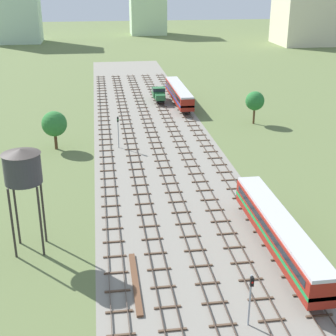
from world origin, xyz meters
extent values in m
plane|color=#5B6B3D|center=(0.00, 56.00, 0.00)|extent=(480.00, 480.00, 0.00)
cube|color=gray|center=(0.00, 56.00, 0.00)|extent=(20.99, 176.00, 0.01)
cube|color=#47382D|center=(-9.21, 57.00, 0.22)|extent=(0.07, 126.00, 0.15)
cube|color=#47382D|center=(-7.78, 57.00, 0.22)|extent=(0.07, 126.00, 0.15)
cube|color=brown|center=(-8.49, 10.50, 0.07)|extent=(2.40, 0.22, 0.14)
cube|color=brown|center=(-8.49, 13.50, 0.07)|extent=(2.40, 0.22, 0.14)
cube|color=brown|center=(-8.49, 16.50, 0.07)|extent=(2.40, 0.22, 0.14)
cube|color=brown|center=(-8.49, 19.50, 0.07)|extent=(2.40, 0.22, 0.14)
cube|color=brown|center=(-8.49, 22.50, 0.07)|extent=(2.40, 0.22, 0.14)
cube|color=brown|center=(-8.49, 25.50, 0.07)|extent=(2.40, 0.22, 0.14)
cube|color=brown|center=(-8.49, 28.50, 0.07)|extent=(2.40, 0.22, 0.14)
cube|color=brown|center=(-8.49, 31.50, 0.07)|extent=(2.40, 0.22, 0.14)
cube|color=brown|center=(-8.49, 34.50, 0.07)|extent=(2.40, 0.22, 0.14)
cube|color=brown|center=(-8.49, 37.50, 0.07)|extent=(2.40, 0.22, 0.14)
cube|color=brown|center=(-8.49, 40.50, 0.07)|extent=(2.40, 0.22, 0.14)
cube|color=brown|center=(-8.49, 43.50, 0.07)|extent=(2.40, 0.22, 0.14)
cube|color=brown|center=(-8.49, 46.50, 0.07)|extent=(2.40, 0.22, 0.14)
cube|color=brown|center=(-8.49, 49.50, 0.07)|extent=(2.40, 0.22, 0.14)
cube|color=brown|center=(-8.49, 52.50, 0.07)|extent=(2.40, 0.22, 0.14)
cube|color=brown|center=(-8.49, 55.50, 0.07)|extent=(2.40, 0.22, 0.14)
cube|color=brown|center=(-8.49, 58.50, 0.07)|extent=(2.40, 0.22, 0.14)
cube|color=brown|center=(-8.49, 61.50, 0.07)|extent=(2.40, 0.22, 0.14)
cube|color=brown|center=(-8.49, 64.50, 0.07)|extent=(2.40, 0.22, 0.14)
cube|color=brown|center=(-8.49, 67.50, 0.07)|extent=(2.40, 0.22, 0.14)
cube|color=brown|center=(-8.49, 70.50, 0.07)|extent=(2.40, 0.22, 0.14)
cube|color=brown|center=(-8.49, 73.50, 0.07)|extent=(2.40, 0.22, 0.14)
cube|color=brown|center=(-8.49, 76.50, 0.07)|extent=(2.40, 0.22, 0.14)
cube|color=brown|center=(-8.49, 79.50, 0.07)|extent=(2.40, 0.22, 0.14)
cube|color=brown|center=(-8.49, 82.50, 0.07)|extent=(2.40, 0.22, 0.14)
cube|color=brown|center=(-8.49, 85.50, 0.07)|extent=(2.40, 0.22, 0.14)
cube|color=brown|center=(-8.49, 88.50, 0.07)|extent=(2.40, 0.22, 0.14)
cube|color=brown|center=(-8.49, 91.50, 0.07)|extent=(2.40, 0.22, 0.14)
cube|color=brown|center=(-8.49, 94.50, 0.07)|extent=(2.40, 0.22, 0.14)
cube|color=brown|center=(-8.49, 97.50, 0.07)|extent=(2.40, 0.22, 0.14)
cube|color=brown|center=(-8.49, 100.50, 0.07)|extent=(2.40, 0.22, 0.14)
cube|color=brown|center=(-8.49, 103.50, 0.07)|extent=(2.40, 0.22, 0.14)
cube|color=brown|center=(-8.49, 106.50, 0.07)|extent=(2.40, 0.22, 0.14)
cube|color=brown|center=(-8.49, 109.50, 0.07)|extent=(2.40, 0.22, 0.14)
cube|color=brown|center=(-8.49, 112.50, 0.07)|extent=(2.40, 0.22, 0.14)
cube|color=brown|center=(-8.49, 115.50, 0.07)|extent=(2.40, 0.22, 0.14)
cube|color=brown|center=(-8.49, 118.50, 0.07)|extent=(2.40, 0.22, 0.14)
cube|color=#47382D|center=(-4.96, 57.00, 0.22)|extent=(0.07, 126.00, 0.15)
cube|color=#47382D|center=(-3.53, 57.00, 0.22)|extent=(0.07, 126.00, 0.15)
cube|color=brown|center=(-4.25, 10.50, 0.07)|extent=(2.40, 0.22, 0.14)
cube|color=brown|center=(-4.25, 13.50, 0.07)|extent=(2.40, 0.22, 0.14)
cube|color=brown|center=(-4.25, 16.50, 0.07)|extent=(2.40, 0.22, 0.14)
cube|color=brown|center=(-4.25, 19.50, 0.07)|extent=(2.40, 0.22, 0.14)
cube|color=brown|center=(-4.25, 22.50, 0.07)|extent=(2.40, 0.22, 0.14)
cube|color=brown|center=(-4.25, 25.50, 0.07)|extent=(2.40, 0.22, 0.14)
cube|color=brown|center=(-4.25, 28.50, 0.07)|extent=(2.40, 0.22, 0.14)
cube|color=brown|center=(-4.25, 31.50, 0.07)|extent=(2.40, 0.22, 0.14)
cube|color=brown|center=(-4.25, 34.50, 0.07)|extent=(2.40, 0.22, 0.14)
cube|color=brown|center=(-4.25, 37.50, 0.07)|extent=(2.40, 0.22, 0.14)
cube|color=brown|center=(-4.25, 40.50, 0.07)|extent=(2.40, 0.22, 0.14)
cube|color=brown|center=(-4.25, 43.50, 0.07)|extent=(2.40, 0.22, 0.14)
cube|color=brown|center=(-4.25, 46.50, 0.07)|extent=(2.40, 0.22, 0.14)
cube|color=brown|center=(-4.25, 49.50, 0.07)|extent=(2.40, 0.22, 0.14)
cube|color=brown|center=(-4.25, 52.50, 0.07)|extent=(2.40, 0.22, 0.14)
cube|color=brown|center=(-4.25, 55.50, 0.07)|extent=(2.40, 0.22, 0.14)
cube|color=brown|center=(-4.25, 58.50, 0.07)|extent=(2.40, 0.22, 0.14)
cube|color=brown|center=(-4.25, 61.50, 0.07)|extent=(2.40, 0.22, 0.14)
cube|color=brown|center=(-4.25, 64.50, 0.07)|extent=(2.40, 0.22, 0.14)
cube|color=brown|center=(-4.25, 67.50, 0.07)|extent=(2.40, 0.22, 0.14)
cube|color=brown|center=(-4.25, 70.50, 0.07)|extent=(2.40, 0.22, 0.14)
cube|color=brown|center=(-4.25, 73.50, 0.07)|extent=(2.40, 0.22, 0.14)
cube|color=brown|center=(-4.25, 76.50, 0.07)|extent=(2.40, 0.22, 0.14)
cube|color=brown|center=(-4.25, 79.50, 0.07)|extent=(2.40, 0.22, 0.14)
cube|color=brown|center=(-4.25, 82.50, 0.07)|extent=(2.40, 0.22, 0.14)
cube|color=brown|center=(-4.25, 85.50, 0.07)|extent=(2.40, 0.22, 0.14)
cube|color=brown|center=(-4.25, 88.50, 0.07)|extent=(2.40, 0.22, 0.14)
cube|color=brown|center=(-4.25, 91.50, 0.07)|extent=(2.40, 0.22, 0.14)
cube|color=brown|center=(-4.25, 94.50, 0.07)|extent=(2.40, 0.22, 0.14)
cube|color=brown|center=(-4.25, 97.50, 0.07)|extent=(2.40, 0.22, 0.14)
cube|color=brown|center=(-4.25, 100.50, 0.07)|extent=(2.40, 0.22, 0.14)
cube|color=brown|center=(-4.25, 103.50, 0.07)|extent=(2.40, 0.22, 0.14)
cube|color=brown|center=(-4.25, 106.50, 0.07)|extent=(2.40, 0.22, 0.14)
cube|color=brown|center=(-4.25, 109.50, 0.07)|extent=(2.40, 0.22, 0.14)
cube|color=brown|center=(-4.25, 112.50, 0.07)|extent=(2.40, 0.22, 0.14)
cube|color=brown|center=(-4.25, 115.50, 0.07)|extent=(2.40, 0.22, 0.14)
cube|color=brown|center=(-4.25, 118.50, 0.07)|extent=(2.40, 0.22, 0.14)
cube|color=#47382D|center=(-0.72, 57.00, 0.22)|extent=(0.07, 126.00, 0.15)
cube|color=#47382D|center=(0.72, 57.00, 0.22)|extent=(0.07, 126.00, 0.15)
cube|color=brown|center=(0.00, 10.50, 0.07)|extent=(2.40, 0.22, 0.14)
cube|color=brown|center=(0.00, 13.50, 0.07)|extent=(2.40, 0.22, 0.14)
cube|color=brown|center=(0.00, 16.50, 0.07)|extent=(2.40, 0.22, 0.14)
cube|color=brown|center=(0.00, 19.50, 0.07)|extent=(2.40, 0.22, 0.14)
cube|color=brown|center=(0.00, 22.50, 0.07)|extent=(2.40, 0.22, 0.14)
cube|color=brown|center=(0.00, 25.50, 0.07)|extent=(2.40, 0.22, 0.14)
cube|color=brown|center=(0.00, 28.50, 0.07)|extent=(2.40, 0.22, 0.14)
cube|color=brown|center=(0.00, 31.50, 0.07)|extent=(2.40, 0.22, 0.14)
cube|color=brown|center=(0.00, 34.50, 0.07)|extent=(2.40, 0.22, 0.14)
cube|color=brown|center=(0.00, 37.50, 0.07)|extent=(2.40, 0.22, 0.14)
cube|color=brown|center=(0.00, 40.50, 0.07)|extent=(2.40, 0.22, 0.14)
cube|color=brown|center=(0.00, 43.50, 0.07)|extent=(2.40, 0.22, 0.14)
cube|color=brown|center=(0.00, 46.50, 0.07)|extent=(2.40, 0.22, 0.14)
cube|color=brown|center=(0.00, 49.50, 0.07)|extent=(2.40, 0.22, 0.14)
cube|color=brown|center=(0.00, 52.50, 0.07)|extent=(2.40, 0.22, 0.14)
cube|color=brown|center=(0.00, 55.50, 0.07)|extent=(2.40, 0.22, 0.14)
cube|color=brown|center=(0.00, 58.50, 0.07)|extent=(2.40, 0.22, 0.14)
cube|color=brown|center=(0.00, 61.50, 0.07)|extent=(2.40, 0.22, 0.14)
cube|color=brown|center=(0.00, 64.50, 0.07)|extent=(2.40, 0.22, 0.14)
cube|color=brown|center=(0.00, 67.50, 0.07)|extent=(2.40, 0.22, 0.14)
cube|color=brown|center=(0.00, 70.50, 0.07)|extent=(2.40, 0.22, 0.14)
cube|color=brown|center=(0.00, 73.50, 0.07)|extent=(2.40, 0.22, 0.14)
cube|color=brown|center=(0.00, 76.50, 0.07)|extent=(2.40, 0.22, 0.14)
cube|color=brown|center=(0.00, 79.50, 0.07)|extent=(2.40, 0.22, 0.14)
cube|color=brown|center=(0.00, 82.50, 0.07)|extent=(2.40, 0.22, 0.14)
cube|color=brown|center=(0.00, 85.50, 0.07)|extent=(2.40, 0.22, 0.14)
cube|color=brown|center=(0.00, 88.50, 0.07)|extent=(2.40, 0.22, 0.14)
cube|color=brown|center=(0.00, 91.50, 0.07)|extent=(2.40, 0.22, 0.14)
cube|color=brown|center=(0.00, 94.50, 0.07)|extent=(2.40, 0.22, 0.14)
cube|color=brown|center=(0.00, 97.50, 0.07)|extent=(2.40, 0.22, 0.14)
cube|color=brown|center=(0.00, 100.50, 0.07)|extent=(2.40, 0.22, 0.14)
cube|color=brown|center=(0.00, 103.50, 0.07)|extent=(2.40, 0.22, 0.14)
cube|color=brown|center=(0.00, 106.50, 0.07)|extent=(2.40, 0.22, 0.14)
cube|color=brown|center=(0.00, 109.50, 0.07)|extent=(2.40, 0.22, 0.14)
cube|color=brown|center=(0.00, 112.50, 0.07)|extent=(2.40, 0.22, 0.14)
cube|color=brown|center=(0.00, 115.50, 0.07)|extent=(2.40, 0.22, 0.14)
cube|color=brown|center=(0.00, 118.50, 0.07)|extent=(2.40, 0.22, 0.14)
cube|color=#47382D|center=(3.53, 57.00, 0.22)|extent=(0.07, 126.00, 0.15)
cube|color=#47382D|center=(4.96, 57.00, 0.22)|extent=(0.07, 126.00, 0.15)
cube|color=brown|center=(4.25, 10.50, 0.07)|extent=(2.40, 0.22, 0.14)
cube|color=brown|center=(4.25, 13.50, 0.07)|extent=(2.40, 0.22, 0.14)
cube|color=brown|center=(4.25, 16.50, 0.07)|extent=(2.40, 0.22, 0.14)
cube|color=brown|center=(4.25, 19.50, 0.07)|extent=(2.40, 0.22, 0.14)
cube|color=brown|center=(4.25, 22.50, 0.07)|extent=(2.40, 0.22, 0.14)
cube|color=brown|center=(4.25, 25.50, 0.07)|extent=(2.40, 0.22, 0.14)
cube|color=brown|center=(4.25, 28.50, 0.07)|extent=(2.40, 0.22, 0.14)
cube|color=brown|center=(4.25, 31.50, 0.07)|extent=(2.40, 0.22, 0.14)
cube|color=brown|center=(4.25, 34.50, 0.07)|extent=(2.40, 0.22, 0.14)
cube|color=brown|center=(4.25, 37.50, 0.07)|extent=(2.40, 0.22, 0.14)
cube|color=brown|center=(4.25, 40.50, 0.07)|extent=(2.40, 0.22, 0.14)
cube|color=brown|center=(4.25, 43.50, 0.07)|extent=(2.40, 0.22, 0.14)
cube|color=brown|center=(4.25, 46.50, 0.07)|extent=(2.40, 0.22, 0.14)
cube|color=brown|center=(4.25, 49.50, 0.07)|extent=(2.40, 0.22, 0.14)
cube|color=brown|center=(4.25, 52.50, 0.07)|extent=(2.40, 0.22, 0.14)
cube|color=brown|center=(4.25, 55.50, 0.07)|extent=(2.40, 0.22, 0.14)
cube|color=brown|center=(4.25, 58.50, 0.07)|extent=(2.40, 0.22, 0.14)
cube|color=brown|center=(4.25, 61.50, 0.07)|extent=(2.40, 0.22, 0.14)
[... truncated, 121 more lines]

